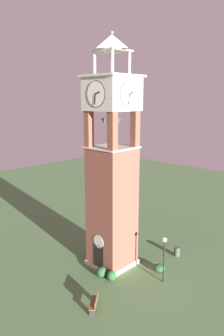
{
  "coord_description": "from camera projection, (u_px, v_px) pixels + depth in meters",
  "views": [
    {
      "loc": [
        17.32,
        -18.14,
        13.89
      ],
      "look_at": [
        0.0,
        0.0,
        8.39
      ],
      "focal_mm": 34.25,
      "sensor_mm": 36.0,
      "label": 1
    }
  ],
  "objects": [
    {
      "name": "park_bench",
      "position": [
        95.0,
        302.0,
        21.47
      ],
      "size": [
        1.35,
        1.52,
        0.95
      ],
      "color": "brown",
      "rests_on": "ground"
    },
    {
      "name": "clock_tower",
      "position": [
        112.0,
        176.0,
        25.82
      ],
      "size": [
        3.72,
        3.72,
        18.69
      ],
      "color": "brown",
      "rests_on": "ground"
    },
    {
      "name": "lamp_post",
      "position": [
        164.0,
        251.0,
        24.19
      ],
      "size": [
        0.36,
        0.36,
        3.67
      ],
      "color": "black",
      "rests_on": "ground"
    },
    {
      "name": "ground",
      "position": [
        112.0,
        263.0,
        27.47
      ],
      "size": [
        80.0,
        80.0,
        0.0
      ],
      "primitive_type": "plane",
      "color": "#517547"
    },
    {
      "name": "shrub_behind_bench",
      "position": [
        102.0,
        272.0,
        25.37
      ],
      "size": [
        0.87,
        0.87,
        0.81
      ],
      "primitive_type": "ellipsoid",
      "color": "#28562D",
      "rests_on": "ground"
    },
    {
      "name": "shrub_near_entry",
      "position": [
        159.0,
        268.0,
        26.18
      ],
      "size": [
        0.95,
        0.95,
        0.6
      ],
      "primitive_type": "ellipsoid",
      "color": "#28562D",
      "rests_on": "ground"
    },
    {
      "name": "trash_bin",
      "position": [
        177.0,
        252.0,
        28.74
      ],
      "size": [
        0.52,
        0.52,
        0.8
      ],
      "primitive_type": "cylinder",
      "color": "#38513D",
      "rests_on": "ground"
    },
    {
      "name": "shrub_left_of_tower",
      "position": [
        112.0,
        276.0,
        24.8
      ],
      "size": [
        0.72,
        0.72,
        0.82
      ],
      "primitive_type": "ellipsoid",
      "color": "#28562D",
      "rests_on": "ground"
    }
  ]
}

